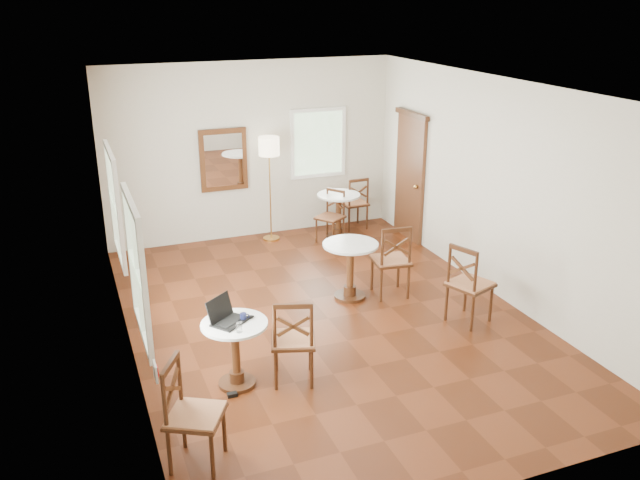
{
  "coord_description": "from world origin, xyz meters",
  "views": [
    {
      "loc": [
        -2.97,
        -7.31,
        4.04
      ],
      "look_at": [
        0.0,
        0.3,
        1.0
      ],
      "focal_mm": 37.57,
      "sensor_mm": 36.0,
      "label": 1
    }
  ],
  "objects_px": {
    "cafe_table_back": "(338,211)",
    "mouse": "(250,317)",
    "cafe_table_near": "(235,347)",
    "navy_mug": "(244,317)",
    "water_glass": "(239,327)",
    "power_adapter": "(232,395)",
    "chair_near_b": "(192,414)",
    "chair_back_b": "(331,216)",
    "cafe_table_mid": "(350,264)",
    "chair_mid_b": "(469,284)",
    "chair_back_a": "(354,203)",
    "chair_mid_a": "(391,260)",
    "laptop": "(226,316)",
    "chair_near_a": "(293,340)",
    "floor_lamp": "(269,153)"
  },
  "relations": [
    {
      "from": "cafe_table_back",
      "to": "mouse",
      "type": "height_order",
      "value": "mouse"
    },
    {
      "from": "cafe_table_near",
      "to": "navy_mug",
      "type": "distance_m",
      "value": 0.35
    },
    {
      "from": "water_glass",
      "to": "power_adapter",
      "type": "height_order",
      "value": "water_glass"
    },
    {
      "from": "chair_near_b",
      "to": "mouse",
      "type": "distance_m",
      "value": 1.47
    },
    {
      "from": "navy_mug",
      "to": "cafe_table_back",
      "type": "bearing_deg",
      "value": 54.94
    },
    {
      "from": "cafe_table_back",
      "to": "chair_near_b",
      "type": "height_order",
      "value": "chair_near_b"
    },
    {
      "from": "chair_near_b",
      "to": "mouse",
      "type": "relative_size",
      "value": 11.52
    },
    {
      "from": "chair_back_b",
      "to": "navy_mug",
      "type": "height_order",
      "value": "chair_back_b"
    },
    {
      "from": "cafe_table_mid",
      "to": "mouse",
      "type": "height_order",
      "value": "cafe_table_mid"
    },
    {
      "from": "cafe_table_near",
      "to": "chair_mid_b",
      "type": "relative_size",
      "value": 0.7
    },
    {
      "from": "chair_near_b",
      "to": "chair_back_a",
      "type": "distance_m",
      "value": 6.7
    },
    {
      "from": "navy_mug",
      "to": "water_glass",
      "type": "xyz_separation_m",
      "value": [
        -0.11,
        -0.24,
        0.01
      ]
    },
    {
      "from": "chair_mid_a",
      "to": "laptop",
      "type": "xyz_separation_m",
      "value": [
        -2.69,
        -1.4,
        0.29
      ]
    },
    {
      "from": "chair_near_b",
      "to": "chair_mid_b",
      "type": "distance_m",
      "value": 4.12
    },
    {
      "from": "water_glass",
      "to": "chair_back_b",
      "type": "bearing_deg",
      "value": 56.51
    },
    {
      "from": "chair_near_a",
      "to": "chair_back_a",
      "type": "bearing_deg",
      "value": -103.17
    },
    {
      "from": "chair_near_b",
      "to": "chair_mid_a",
      "type": "height_order",
      "value": "chair_mid_a"
    },
    {
      "from": "cafe_table_back",
      "to": "floor_lamp",
      "type": "height_order",
      "value": "floor_lamp"
    },
    {
      "from": "cafe_table_near",
      "to": "power_adapter",
      "type": "distance_m",
      "value": 0.5
    },
    {
      "from": "chair_near_b",
      "to": "mouse",
      "type": "bearing_deg",
      "value": -7.76
    },
    {
      "from": "chair_near_a",
      "to": "chair_back_a",
      "type": "relative_size",
      "value": 1.07
    },
    {
      "from": "laptop",
      "to": "mouse",
      "type": "bearing_deg",
      "value": -42.15
    },
    {
      "from": "chair_near_b",
      "to": "cafe_table_mid",
      "type": "bearing_deg",
      "value": -16.09
    },
    {
      "from": "chair_mid_b",
      "to": "laptop",
      "type": "relative_size",
      "value": 2.23
    },
    {
      "from": "cafe_table_near",
      "to": "navy_mug",
      "type": "relative_size",
      "value": 7.34
    },
    {
      "from": "chair_near_b",
      "to": "chair_mid_b",
      "type": "bearing_deg",
      "value": -39.76
    },
    {
      "from": "cafe_table_mid",
      "to": "cafe_table_back",
      "type": "relative_size",
      "value": 1.04
    },
    {
      "from": "power_adapter",
      "to": "laptop",
      "type": "bearing_deg",
      "value": 82.72
    },
    {
      "from": "chair_mid_a",
      "to": "chair_back_a",
      "type": "xyz_separation_m",
      "value": [
        0.69,
        2.81,
        -0.05
      ]
    },
    {
      "from": "chair_near_a",
      "to": "water_glass",
      "type": "bearing_deg",
      "value": 24.37
    },
    {
      "from": "chair_mid_a",
      "to": "power_adapter",
      "type": "xyz_separation_m",
      "value": [
        -2.72,
        -1.67,
        -0.51
      ]
    },
    {
      "from": "chair_back_a",
      "to": "navy_mug",
      "type": "distance_m",
      "value": 5.33
    },
    {
      "from": "cafe_table_near",
      "to": "chair_near_a",
      "type": "xyz_separation_m",
      "value": [
        0.6,
        -0.15,
        0.04
      ]
    },
    {
      "from": "chair_near_b",
      "to": "mouse",
      "type": "xyz_separation_m",
      "value": [
        0.87,
        1.16,
        0.26
      ]
    },
    {
      "from": "chair_near_a",
      "to": "chair_back_b",
      "type": "height_order",
      "value": "chair_near_a"
    },
    {
      "from": "cafe_table_near",
      "to": "mouse",
      "type": "xyz_separation_m",
      "value": [
        0.19,
        0.04,
        0.3
      ]
    },
    {
      "from": "laptop",
      "to": "chair_mid_b",
      "type": "bearing_deg",
      "value": -32.87
    },
    {
      "from": "chair_mid_b",
      "to": "navy_mug",
      "type": "relative_size",
      "value": 10.42
    },
    {
      "from": "chair_back_a",
      "to": "laptop",
      "type": "relative_size",
      "value": 1.99
    },
    {
      "from": "cafe_table_back",
      "to": "chair_back_a",
      "type": "relative_size",
      "value": 0.82
    },
    {
      "from": "water_glass",
      "to": "power_adapter",
      "type": "bearing_deg",
      "value": 174.79
    },
    {
      "from": "chair_mid_a",
      "to": "chair_back_b",
      "type": "distance_m",
      "value": 2.34
    },
    {
      "from": "chair_near_a",
      "to": "navy_mug",
      "type": "xyz_separation_m",
      "value": [
        -0.49,
        0.17,
        0.29
      ]
    },
    {
      "from": "chair_mid_b",
      "to": "floor_lamp",
      "type": "relative_size",
      "value": 0.6
    },
    {
      "from": "cafe_table_near",
      "to": "power_adapter",
      "type": "height_order",
      "value": "cafe_table_near"
    },
    {
      "from": "chair_near_a",
      "to": "water_glass",
      "type": "distance_m",
      "value": 0.68
    },
    {
      "from": "cafe_table_back",
      "to": "power_adapter",
      "type": "xyz_separation_m",
      "value": [
        -2.95,
        -4.13,
        -0.46
      ]
    },
    {
      "from": "cafe_table_back",
      "to": "chair_near_b",
      "type": "distance_m",
      "value": 6.15
    },
    {
      "from": "navy_mug",
      "to": "power_adapter",
      "type": "xyz_separation_m",
      "value": [
        -0.22,
        -0.23,
        -0.77
      ]
    },
    {
      "from": "chair_mid_a",
      "to": "laptop",
      "type": "distance_m",
      "value": 3.04
    }
  ]
}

